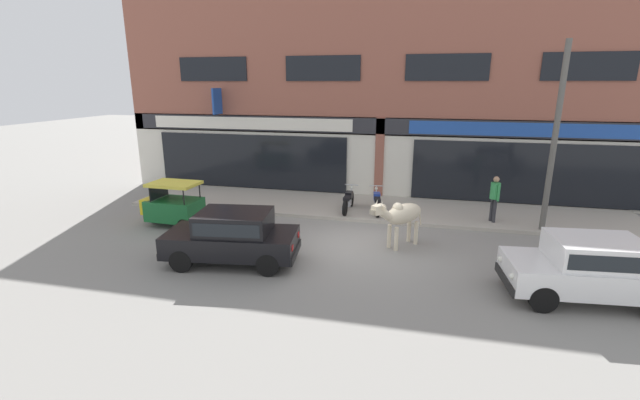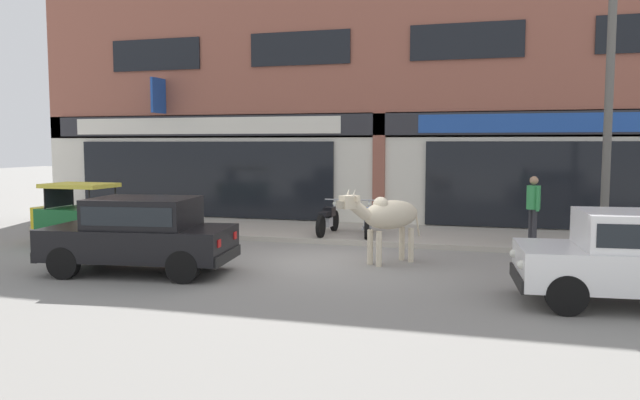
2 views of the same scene
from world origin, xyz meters
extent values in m
plane|color=gray|center=(0.00, 0.00, 0.00)|extent=(90.00, 90.00, 0.00)
cube|color=#A8A093|center=(0.00, 3.95, 0.06)|extent=(19.00, 3.50, 0.12)
cube|color=#8E5142|center=(0.00, 5.97, 5.78)|extent=(23.00, 0.55, 6.23)
cube|color=silver|center=(0.00, 5.97, 1.70)|extent=(23.00, 0.55, 3.40)
cube|color=#28282D|center=(0.00, 5.66, 3.05)|extent=(22.08, 0.08, 0.64)
cube|color=black|center=(-5.75, 5.65, 1.35)|extent=(8.74, 0.10, 2.40)
cube|color=silver|center=(-5.75, 5.63, 3.05)|extent=(9.20, 0.05, 0.52)
cube|color=#8E5142|center=(0.00, 5.68, 1.70)|extent=(0.36, 0.12, 3.40)
cube|color=black|center=(5.75, 5.65, 1.35)|extent=(8.74, 0.10, 2.40)
cube|color=#1E479E|center=(5.75, 5.63, 3.05)|extent=(9.20, 0.05, 0.52)
cube|color=black|center=(-7.33, 5.67, 5.34)|extent=(3.13, 0.06, 1.00)
cube|color=black|center=(-2.44, 5.67, 5.34)|extent=(3.13, 0.06, 1.00)
cube|color=black|center=(2.44, 5.67, 5.34)|extent=(3.13, 0.06, 1.00)
cube|color=black|center=(7.33, 5.67, 5.34)|extent=(3.13, 0.06, 1.00)
cube|color=#1E479E|center=(-7.02, 5.25, 4.00)|extent=(0.08, 0.80, 1.10)
ellipsoid|color=beige|center=(1.30, 0.28, 1.02)|extent=(1.30, 1.41, 0.60)
sphere|color=beige|center=(1.12, 0.06, 1.25)|extent=(0.32, 0.32, 0.32)
cylinder|color=beige|center=(1.13, -0.15, 0.36)|extent=(0.12, 0.12, 0.72)
cylinder|color=beige|center=(0.91, 0.04, 0.36)|extent=(0.12, 0.12, 0.72)
cylinder|color=beige|center=(1.68, 0.52, 0.36)|extent=(0.12, 0.12, 0.72)
cylinder|color=beige|center=(1.46, 0.70, 0.36)|extent=(0.12, 0.12, 0.72)
cylinder|color=beige|center=(0.77, -0.35, 1.17)|extent=(0.48, 0.51, 0.43)
cube|color=beige|center=(0.60, -0.55, 1.34)|extent=(0.40, 0.42, 0.26)
cube|color=tan|center=(0.49, -0.69, 1.30)|extent=(0.21, 0.21, 0.14)
cone|color=beige|center=(0.71, -0.59, 1.52)|extent=(0.12, 0.12, 0.19)
cone|color=beige|center=(0.55, -0.46, 1.52)|extent=(0.12, 0.12, 0.19)
cube|color=beige|center=(0.78, -0.59, 1.40)|extent=(0.13, 0.12, 0.10)
cube|color=beige|center=(0.53, -0.39, 1.40)|extent=(0.13, 0.12, 0.10)
cylinder|color=beige|center=(1.77, 0.85, 0.80)|extent=(0.14, 0.15, 0.60)
cylinder|color=black|center=(-4.23, -2.93, 0.30)|extent=(0.62, 0.25, 0.60)
cylinder|color=black|center=(-4.41, -1.50, 0.30)|extent=(0.62, 0.25, 0.60)
cylinder|color=black|center=(-1.95, -2.63, 0.30)|extent=(0.62, 0.25, 0.60)
cylinder|color=black|center=(-2.13, -1.20, 0.30)|extent=(0.62, 0.25, 0.60)
cube|color=black|center=(-3.18, -2.07, 0.60)|extent=(3.68, 2.03, 0.60)
cube|color=black|center=(-3.08, -2.05, 1.18)|extent=(2.07, 1.67, 0.56)
cube|color=black|center=(-3.08, -2.05, 1.18)|extent=(1.92, 1.67, 0.35)
cube|color=black|center=(-4.89, -2.29, 0.38)|extent=(0.31, 1.52, 0.20)
cube|color=black|center=(-1.46, -1.85, 0.38)|extent=(0.31, 1.52, 0.20)
sphere|color=silver|center=(-4.86, -2.77, 0.68)|extent=(0.14, 0.14, 0.14)
sphere|color=silver|center=(-4.98, -1.81, 0.68)|extent=(0.14, 0.14, 0.14)
cube|color=red|center=(-1.37, -2.33, 0.70)|extent=(0.05, 0.16, 0.14)
cube|color=red|center=(-1.50, -1.35, 0.70)|extent=(0.05, 0.16, 0.14)
cylinder|color=black|center=(4.42, -2.94, 0.30)|extent=(0.61, 0.24, 0.60)
cylinder|color=black|center=(4.29, -1.51, 0.30)|extent=(0.61, 0.24, 0.60)
cylinder|color=black|center=(6.58, -1.29, 0.30)|extent=(0.61, 0.24, 0.60)
cube|color=white|center=(5.50, -2.12, 0.60)|extent=(3.64, 1.93, 0.60)
cube|color=white|center=(5.60, -2.11, 1.18)|extent=(2.03, 1.61, 0.56)
cube|color=black|center=(5.60, -2.11, 1.18)|extent=(1.88, 1.62, 0.35)
cube|color=black|center=(3.78, -2.28, 0.38)|extent=(0.26, 1.52, 0.20)
sphere|color=silver|center=(3.79, -2.76, 0.68)|extent=(0.14, 0.14, 0.14)
sphere|color=silver|center=(3.70, -1.81, 0.68)|extent=(0.14, 0.14, 0.14)
cylinder|color=black|center=(-7.35, 0.48, 0.22)|extent=(0.44, 0.13, 0.44)
cylinder|color=black|center=(-5.82, -0.09, 0.22)|extent=(0.44, 0.13, 0.44)
cylinder|color=black|center=(-5.78, 0.95, 0.22)|extent=(0.44, 0.13, 0.44)
cube|color=#19602D|center=(-6.45, 0.45, 0.57)|extent=(1.75, 1.21, 0.70)
cube|color=yellow|center=(-7.35, 0.48, 0.67)|extent=(0.39, 0.88, 0.52)
cylinder|color=black|center=(-7.04, -0.02, 1.19)|extent=(0.04, 0.04, 0.55)
cylinder|color=black|center=(-7.01, 0.96, 1.19)|extent=(0.04, 0.04, 0.55)
cylinder|color=black|center=(-5.76, -0.06, 1.19)|extent=(0.04, 0.04, 0.55)
cylinder|color=black|center=(-5.72, 0.92, 1.19)|extent=(0.04, 0.04, 0.55)
cube|color=#DBCC42|center=(-6.40, 0.45, 1.47)|extent=(1.65, 1.15, 0.10)
cube|color=black|center=(-7.02, 0.47, 1.19)|extent=(0.06, 0.93, 0.50)
cylinder|color=black|center=(-0.85, 3.76, 0.40)|extent=(0.11, 0.56, 0.56)
cylinder|color=black|center=(-0.87, 2.51, 0.40)|extent=(0.11, 0.56, 0.56)
cube|color=#B2B5BA|center=(-0.86, 3.11, 0.44)|extent=(0.21, 0.32, 0.24)
cube|color=black|center=(-0.86, 3.27, 0.70)|extent=(0.25, 0.40, 0.24)
cube|color=black|center=(-0.86, 2.87, 0.68)|extent=(0.23, 0.52, 0.12)
cylinder|color=#B2B5BA|center=(-0.85, 3.70, 0.70)|extent=(0.05, 0.27, 0.59)
cylinder|color=#B2B5BA|center=(-0.85, 3.74, 0.98)|extent=(0.52, 0.04, 0.03)
sphere|color=silver|center=(-0.84, 3.80, 0.86)|extent=(0.12, 0.12, 0.12)
cylinder|color=#B2B5BA|center=(-0.98, 2.75, 0.36)|extent=(0.07, 0.48, 0.06)
cylinder|color=black|center=(0.10, 3.81, 0.40)|extent=(0.19, 0.57, 0.56)
cylinder|color=black|center=(0.30, 2.58, 0.40)|extent=(0.19, 0.57, 0.56)
cube|color=#B2B5BA|center=(0.20, 3.18, 0.44)|extent=(0.25, 0.35, 0.24)
cube|color=navy|center=(0.18, 3.33, 0.70)|extent=(0.30, 0.43, 0.24)
cube|color=black|center=(0.24, 2.94, 0.68)|extent=(0.30, 0.55, 0.12)
cylinder|color=#B2B5BA|center=(0.11, 3.75, 0.70)|extent=(0.08, 0.27, 0.59)
cylinder|color=#B2B5BA|center=(0.10, 3.79, 0.98)|extent=(0.52, 0.12, 0.03)
sphere|color=silver|center=(0.09, 3.85, 0.86)|extent=(0.12, 0.12, 0.12)
cylinder|color=#B2B5BA|center=(0.15, 2.80, 0.36)|extent=(0.14, 0.48, 0.06)
cylinder|color=#2D2D33|center=(4.18, 3.08, 0.53)|extent=(0.11, 0.11, 0.82)
cylinder|color=#2D2D33|center=(4.26, 2.92, 0.53)|extent=(0.11, 0.11, 0.82)
cylinder|color=#33934C|center=(4.22, 3.00, 1.22)|extent=(0.32, 0.32, 0.56)
cylinder|color=#33934C|center=(4.13, 3.19, 1.20)|extent=(0.08, 0.08, 0.56)
cylinder|color=#33934C|center=(4.31, 2.81, 1.20)|extent=(0.08, 0.08, 0.56)
sphere|color=tan|center=(4.22, 3.00, 1.62)|extent=(0.20, 0.20, 0.20)
cylinder|color=#595651|center=(5.69, 2.50, 3.08)|extent=(0.18, 0.18, 5.90)
camera|label=1|loc=(1.68, -12.10, 4.79)|focal=24.00mm
camera|label=2|loc=(3.46, -12.46, 2.49)|focal=35.00mm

